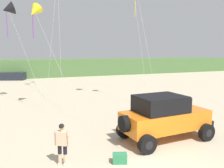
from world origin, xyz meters
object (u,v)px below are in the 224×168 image
object	(u,v)px
person_watching	(62,142)
kite_orange_streamer	(35,11)
cooler_box	(120,158)
distant_sedan	(11,76)
kite_black_sled	(8,9)
jeep	(164,116)

from	to	relation	value
person_watching	kite_orange_streamer	world-z (taller)	kite_orange_streamer
person_watching	cooler_box	xyz separation A→B (m)	(2.13, -0.67, -0.75)
distant_sedan	cooler_box	bearing A→B (deg)	-61.46
kite_orange_streamer	kite_black_sled	xyz separation A→B (m)	(-1.82, 3.64, 0.64)
jeep	person_watching	size ratio (longest dim) A/B	2.95
person_watching	kite_black_sled	bearing A→B (deg)	98.91
jeep	kite_black_sled	bearing A→B (deg)	120.91
cooler_box	kite_black_sled	distance (m)	16.01
jeep	person_watching	world-z (taller)	jeep
cooler_box	distant_sedan	distance (m)	31.88
cooler_box	kite_black_sled	world-z (taller)	kite_black_sled
cooler_box	distant_sedan	world-z (taller)	distant_sedan
kite_orange_streamer	cooler_box	bearing A→B (deg)	-76.73
person_watching	kite_black_sled	distance (m)	14.66
distant_sedan	kite_orange_streamer	bearing A→B (deg)	-63.60
cooler_box	distant_sedan	size ratio (longest dim) A/B	0.13
person_watching	distant_sedan	world-z (taller)	person_watching
distant_sedan	person_watching	bearing A→B (deg)	-65.17
jeep	cooler_box	xyz separation A→B (m)	(-3.05, -1.44, -1.01)
cooler_box	kite_orange_streamer	xyz separation A→B (m)	(-2.31, 9.79, 7.03)
cooler_box	kite_orange_streamer	distance (m)	12.27
cooler_box	person_watching	bearing A→B (deg)	-177.18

